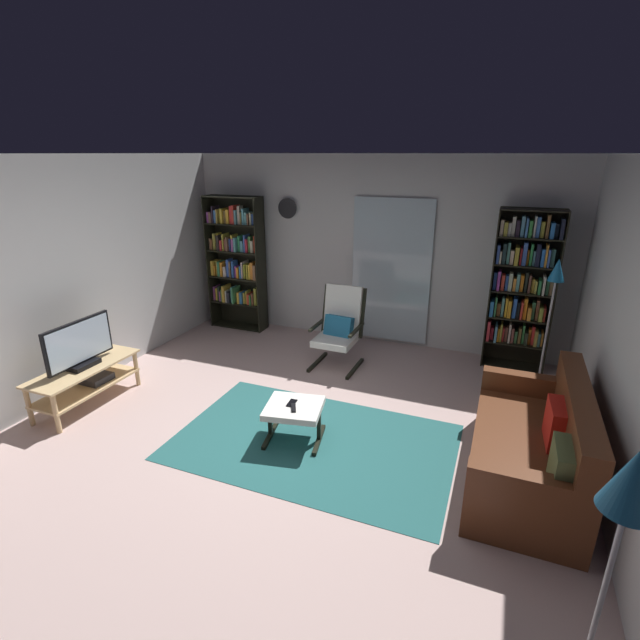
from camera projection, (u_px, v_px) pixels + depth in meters
name	position (u px, v px, depth m)	size (l,w,h in m)	color
ground_plane	(282.00, 442.00, 4.48)	(7.02, 7.02, 0.00)	#C1A29C
wall_back	(371.00, 251.00, 6.58)	(5.60, 0.06, 2.60)	silver
wall_left	(51.00, 283.00, 5.00)	(0.06, 6.00, 2.60)	silver
glass_door_panel	(391.00, 272.00, 6.50)	(1.10, 0.01, 2.00)	silver
area_rug	(313.00, 442.00, 4.48)	(2.61, 1.65, 0.01)	#255E5D
tv_stand	(87.00, 378.00, 5.10)	(0.47, 1.20, 0.45)	tan
television	(80.00, 346.00, 4.95)	(0.20, 0.82, 0.51)	black
bookshelf_near_tv	(236.00, 260.00, 7.13)	(0.87, 0.30, 2.02)	black
bookshelf_near_sofa	(522.00, 286.00, 5.74)	(0.74, 0.30, 2.00)	black
leather_sofa	(534.00, 449.00, 3.85)	(0.83, 1.75, 0.87)	#5B2F18
lounge_armchair	(339.00, 325.00, 5.98)	(0.57, 0.66, 1.02)	black
ottoman	(294.00, 411.00, 4.43)	(0.60, 0.57, 0.37)	white
tv_remote	(294.00, 408.00, 4.35)	(0.04, 0.14, 0.02)	black
cell_phone	(292.00, 403.00, 4.44)	(0.07, 0.14, 0.01)	black
floor_lamp_by_sofa	(627.00, 506.00, 1.83)	(0.22, 0.22, 1.57)	#A5A5AD
floor_lamp_by_shelf	(554.00, 291.00, 5.03)	(0.22, 0.22, 1.56)	#A5A5AD
wall_clock	(288.00, 208.00, 6.77)	(0.29, 0.03, 0.29)	silver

